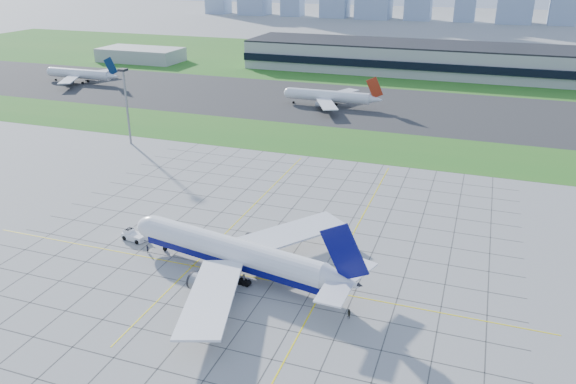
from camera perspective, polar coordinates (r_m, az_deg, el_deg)
name	(u,v)px	position (r m, az deg, el deg)	size (l,w,h in m)	color
ground	(241,269)	(116.39, -4.82, -7.84)	(1400.00, 1400.00, 0.00)	#9C9C96
grass_median	(347,143)	(194.99, 5.99, 4.95)	(700.00, 35.00, 0.04)	#266F1F
asphalt_taxiway	(378,106)	(246.89, 9.09, 8.58)	(700.00, 75.00, 0.04)	#383838
grass_far	(413,64)	(353.52, 12.59, 12.55)	(700.00, 145.00, 0.04)	#266F1F
apron_markings	(263,246)	(125.10, -2.57, -5.45)	(120.00, 130.00, 0.03)	#474744
terminal	(483,62)	(324.90, 19.24, 12.41)	(260.00, 43.00, 15.80)	#B7B7B2
service_block	(141,55)	(366.84, -14.71, 13.34)	(50.00, 25.00, 8.00)	#B7B7B2
light_mast	(126,97)	(196.95, -16.15, 9.25)	(2.50, 2.50, 25.60)	gray
airliner	(235,253)	(113.01, -5.44, -6.16)	(53.37, 53.60, 16.94)	white
pushback_tug	(134,235)	(131.82, -15.42, -4.27)	(8.52, 3.80, 2.34)	white
crew_near	(148,249)	(125.44, -14.06, -5.64)	(0.65, 0.43, 1.79)	black
crew_far	(349,314)	(101.93, 6.19, -12.19)	(0.88, 0.68, 1.81)	#28261B
distant_jet_0	(80,74)	(310.52, -20.34, 11.19)	(40.81, 42.66, 14.08)	white
distant_jet_1	(330,96)	(243.67, 4.25, 9.69)	(41.14, 42.66, 14.08)	white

